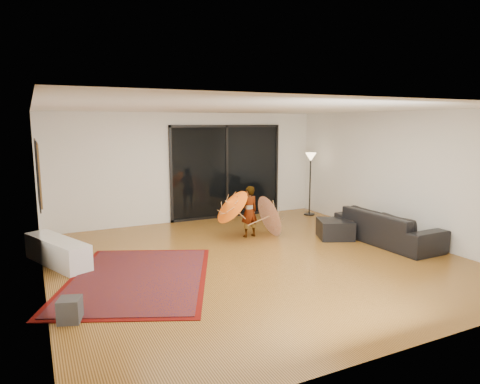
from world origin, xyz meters
TOP-DOWN VIEW (x-y plane):
  - floor at (0.00, 0.00)m, footprint 7.00×7.00m
  - ceiling at (0.00, 0.00)m, footprint 7.00×7.00m
  - wall_back at (0.00, 3.50)m, footprint 7.00×0.00m
  - wall_front at (0.00, -3.50)m, footprint 7.00×0.00m
  - wall_left at (-3.50, 0.00)m, footprint 0.00×7.00m
  - wall_right at (3.50, 0.00)m, footprint 0.00×7.00m
  - sliding_door at (1.00, 3.47)m, footprint 3.06×0.07m
  - painting at (-3.46, 1.00)m, footprint 0.04×1.28m
  - media_console at (-3.25, 1.28)m, footprint 1.02×1.69m
  - speaker at (-3.25, -1.16)m, footprint 0.34×0.34m
  - persian_rug at (-2.15, -0.05)m, footprint 3.20×3.63m
  - sofa at (2.95, -0.24)m, footprint 0.94×2.31m
  - ottoman at (2.22, 0.51)m, footprint 0.92×0.92m
  - floor_lamp at (3.10, 2.71)m, footprint 0.29×0.29m
  - child at (0.61, 1.44)m, footprint 0.44×0.31m
  - parasol_orange at (0.06, 1.39)m, footprint 0.70×0.85m
  - parasol_white at (1.21, 1.29)m, footprint 0.54×0.93m

SIDE VIEW (x-z plane):
  - floor at x=0.00m, z-range 0.00..0.00m
  - persian_rug at x=-2.15m, z-range 0.00..0.02m
  - speaker at x=-3.25m, z-range 0.00..0.30m
  - ottoman at x=2.22m, z-range 0.00..0.40m
  - media_console at x=-3.25m, z-range 0.00..0.46m
  - sofa at x=2.95m, z-range 0.00..0.67m
  - parasol_white at x=1.21m, z-range 0.03..0.98m
  - child at x=0.61m, z-range 0.00..1.12m
  - parasol_orange at x=0.06m, z-range 0.29..1.18m
  - sliding_door at x=1.00m, z-range 0.00..2.40m
  - floor_lamp at x=3.10m, z-range 0.48..2.16m
  - wall_back at x=0.00m, z-range -2.15..4.85m
  - wall_front at x=0.00m, z-range -2.15..4.85m
  - wall_left at x=-3.50m, z-range -2.15..4.85m
  - wall_right at x=3.50m, z-range -2.15..4.85m
  - painting at x=-3.46m, z-range 1.11..2.19m
  - ceiling at x=0.00m, z-range 2.70..2.70m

